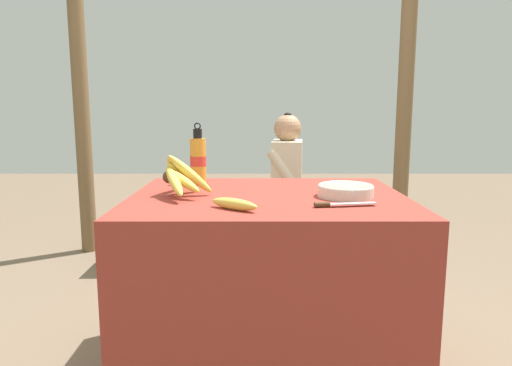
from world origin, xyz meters
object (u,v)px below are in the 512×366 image
seated_vendor (280,181)px  support_post_near (80,99)px  banana_bunch_green (175,203)px  wooden_bench (241,220)px  loose_banana_front (233,204)px  banana_bunch_ripe (179,176)px  serving_bowl (345,190)px  water_bottle (197,159)px  support_post_far (404,99)px  knife (335,204)px

seated_vendor → support_post_near: bearing=-8.2°
banana_bunch_green → support_post_near: size_ratio=0.12×
wooden_bench → seated_vendor: (0.27, -0.03, 0.28)m
loose_banana_front → banana_bunch_green: size_ratio=0.62×
wooden_bench → support_post_near: (-1.22, 0.36, 0.84)m
loose_banana_front → wooden_bench: size_ratio=0.10×
banana_bunch_ripe → banana_bunch_green: bearing=101.0°
wooden_bench → serving_bowl: bearing=-71.4°
water_bottle → loose_banana_front: bearing=-71.2°
serving_bowl → support_post_near: 2.42m
serving_bowl → support_post_near: support_post_near is taller
serving_bowl → loose_banana_front: bearing=-151.1°
serving_bowl → support_post_far: size_ratio=0.09×
serving_bowl → loose_banana_front: serving_bowl is taller
knife → support_post_far: bearing=57.0°
support_post_near → water_bottle: bearing=-52.6°
serving_bowl → support_post_far: support_post_far is taller
serving_bowl → support_post_near: (-1.67, 1.71, 0.39)m
water_bottle → support_post_far: support_post_far is taller
serving_bowl → support_post_near: bearing=134.5°
serving_bowl → knife: (-0.07, -0.19, -0.02)m
serving_bowl → support_post_far: (0.77, 1.71, 0.39)m
knife → banana_bunch_green: bearing=109.5°
wooden_bench → banana_bunch_green: size_ratio=6.24×
wooden_bench → water_bottle: bearing=-99.6°
loose_banana_front → knife: size_ratio=0.79×
knife → support_post_far: support_post_far is taller
water_bottle → support_post_near: (-1.05, 1.37, 0.30)m
seated_vendor → banana_bunch_green: size_ratio=3.74×
serving_bowl → loose_banana_front: 0.49m
water_bottle → banana_bunch_green: water_bottle is taller
water_bottle → support_post_near: size_ratio=0.12×
knife → banana_bunch_green: 1.79m
serving_bowl → wooden_bench: bearing=108.6°
banana_bunch_green → support_post_far: 1.87m
banana_bunch_ripe → wooden_bench: banana_bunch_ripe is taller
serving_bowl → loose_banana_front: (-0.43, -0.24, -0.01)m
loose_banana_front → support_post_far: size_ratio=0.08×
knife → banana_bunch_ripe: bearing=150.8°
water_bottle → wooden_bench: size_ratio=0.16×
banana_bunch_green → support_post_near: (-0.76, 0.36, 0.72)m
serving_bowl → seated_vendor: 1.35m
water_bottle → seated_vendor: (0.44, 0.99, -0.26)m
serving_bowl → wooden_bench: (-0.45, 1.35, -0.46)m
serving_bowl → wooden_bench: 1.50m
water_bottle → banana_bunch_ripe: bearing=-96.0°
banana_bunch_ripe → loose_banana_front: 0.35m
seated_vendor → support_post_near: size_ratio=0.46×
wooden_bench → banana_bunch_green: bearing=-179.7°
knife → banana_bunch_green: size_ratio=0.79×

